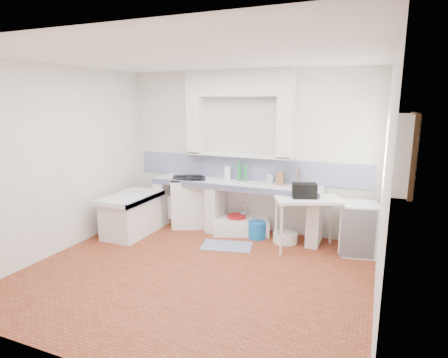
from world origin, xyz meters
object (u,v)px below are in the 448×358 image
at_px(side_table, 307,224).
at_px(fridge, 359,229).
at_px(stove, 189,202).
at_px(sink, 241,226).

bearing_deg(side_table, fridge, -15.19).
distance_m(side_table, fridge, 0.77).
xyz_separation_m(stove, fridge, (2.98, -0.18, -0.04)).
relative_size(stove, side_table, 0.88).
distance_m(stove, fridge, 2.99).
bearing_deg(sink, fridge, -23.95).
bearing_deg(side_table, sink, 142.22).
height_order(sink, fridge, fridge).
bearing_deg(side_table, stove, 147.69).
bearing_deg(stove, side_table, -32.04).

